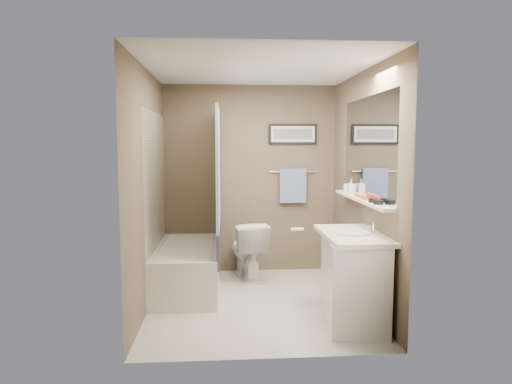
{
  "coord_description": "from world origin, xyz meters",
  "views": [
    {
      "loc": [
        -0.34,
        -4.6,
        1.65
      ],
      "look_at": [
        0.0,
        0.15,
        1.15
      ],
      "focal_mm": 32.0,
      "sensor_mm": 36.0,
      "label": 1
    }
  ],
  "objects": [
    {
      "name": "wall_front",
      "position": [
        0.0,
        -1.23,
        1.2
      ],
      "size": [
        2.2,
        0.04,
        2.4
      ],
      "primitive_type": "cube",
      "color": "brown",
      "rests_on": "ground"
    },
    {
      "name": "toilet",
      "position": [
        -0.05,
        0.9,
        0.36
      ],
      "size": [
        0.53,
        0.77,
        0.72
      ],
      "primitive_type": "imported",
      "rotation": [
        0.0,
        0.0,
        3.34
      ],
      "color": "white",
      "rests_on": "ground"
    },
    {
      "name": "soap_bottle",
      "position": [
        1.04,
        0.22,
        1.19
      ],
      "size": [
        0.07,
        0.07,
        0.16
      ],
      "primitive_type": "imported",
      "rotation": [
        0.0,
        0.0,
        0.02
      ],
      "color": "#999999",
      "rests_on": "shelf"
    },
    {
      "name": "candle_bowl_near",
      "position": [
        1.04,
        -0.66,
        1.14
      ],
      "size": [
        0.09,
        0.09,
        0.04
      ],
      "primitive_type": "cylinder",
      "color": "black",
      "rests_on": "shelf"
    },
    {
      "name": "shelf",
      "position": [
        1.04,
        -0.15,
        1.1
      ],
      "size": [
        0.12,
        1.6,
        0.03
      ],
      "primitive_type": "cube",
      "color": "silver",
      "rests_on": "wall_right"
    },
    {
      "name": "art_frame",
      "position": [
        0.55,
        1.23,
        1.78
      ],
      "size": [
        0.62,
        0.02,
        0.26
      ],
      "primitive_type": "cube",
      "color": "black",
      "rests_on": "wall_back"
    },
    {
      "name": "hair_brush_back",
      "position": [
        1.04,
        -0.13,
        1.14
      ],
      "size": [
        0.06,
        0.22,
        0.04
      ],
      "primitive_type": "cylinder",
      "rotation": [
        1.57,
        0.0,
        0.08
      ],
      "color": "orange",
      "rests_on": "shelf"
    },
    {
      "name": "faucet_knob",
      "position": [
        1.03,
        -0.47,
        0.87
      ],
      "size": [
        0.05,
        0.05,
        0.05
      ],
      "primitive_type": "sphere",
      "color": "silver",
      "rests_on": "countertop"
    },
    {
      "name": "ceiling",
      "position": [
        0.0,
        0.0,
        2.38
      ],
      "size": [
        2.2,
        2.5,
        0.04
      ],
      "primitive_type": "cube",
      "color": "white",
      "rests_on": "wall_back"
    },
    {
      "name": "vanity",
      "position": [
        0.85,
        -0.57,
        0.4
      ],
      "size": [
        0.6,
        0.95,
        0.8
      ],
      "primitive_type": "cube",
      "rotation": [
        0.0,
        0.0,
        -0.11
      ],
      "color": "silver",
      "rests_on": "ground"
    },
    {
      "name": "faucet_spout",
      "position": [
        1.03,
        -0.57,
        0.89
      ],
      "size": [
        0.02,
        0.02,
        0.1
      ],
      "primitive_type": "cylinder",
      "color": "white",
      "rests_on": "countertop"
    },
    {
      "name": "wall_back",
      "position": [
        0.0,
        1.23,
        1.2
      ],
      "size": [
        2.2,
        0.04,
        2.4
      ],
      "primitive_type": "cube",
      "color": "brown",
      "rests_on": "ground"
    },
    {
      "name": "curtain_rod",
      "position": [
        -0.4,
        0.5,
        2.05
      ],
      "size": [
        0.02,
        1.55,
        0.02
      ],
      "primitive_type": "cylinder",
      "rotation": [
        1.57,
        0.0,
        0.0
      ],
      "color": "silver",
      "rests_on": "wall_left"
    },
    {
      "name": "towel_bar",
      "position": [
        0.55,
        1.22,
        1.3
      ],
      "size": [
        0.6,
        0.02,
        0.02
      ],
      "primitive_type": "cylinder",
      "rotation": [
        0.0,
        1.57,
        0.0
      ],
      "color": "silver",
      "rests_on": "wall_back"
    },
    {
      "name": "pink_comb",
      "position": [
        1.04,
        0.01,
        1.12
      ],
      "size": [
        0.04,
        0.16,
        0.01
      ],
      "primitive_type": "cube",
      "rotation": [
        0.0,
        0.0,
        -0.09
      ],
      "color": "pink",
      "rests_on": "shelf"
    },
    {
      "name": "tub_rim",
      "position": [
        -0.75,
        0.5,
        0.5
      ],
      "size": [
        0.56,
        1.36,
        0.02
      ],
      "primitive_type": "cube",
      "color": "silver",
      "rests_on": "bathtub"
    },
    {
      "name": "door",
      "position": [
        0.55,
        -1.24,
        1.0
      ],
      "size": [
        0.8,
        0.02,
        2.0
      ],
      "primitive_type": "cube",
      "color": "silver",
      "rests_on": "wall_front"
    },
    {
      "name": "towel",
      "position": [
        0.55,
        1.2,
        1.12
      ],
      "size": [
        0.34,
        0.05,
        0.44
      ],
      "primitive_type": "cube",
      "color": "#9CB2E3",
      "rests_on": "towel_bar"
    },
    {
      "name": "candle_bowl_far",
      "position": [
        1.04,
        -0.53,
        1.14
      ],
      "size": [
        0.09,
        0.09,
        0.04
      ],
      "primitive_type": "cylinder",
      "color": "black",
      "rests_on": "shelf"
    },
    {
      "name": "tile_surround",
      "position": [
        -1.09,
        0.5,
        1.0
      ],
      "size": [
        0.02,
        1.55,
        2.0
      ],
      "primitive_type": "cube",
      "color": "tan",
      "rests_on": "wall_left"
    },
    {
      "name": "wall_right",
      "position": [
        1.08,
        0.0,
        1.2
      ],
      "size": [
        0.04,
        2.5,
        2.4
      ],
      "primitive_type": "cube",
      "color": "brown",
      "rests_on": "ground"
    },
    {
      "name": "wall_left",
      "position": [
        -1.08,
        0.0,
        1.2
      ],
      "size": [
        0.04,
        2.5,
        2.4
      ],
      "primitive_type": "cube",
      "color": "brown",
      "rests_on": "ground"
    },
    {
      "name": "sink_basin",
      "position": [
        0.83,
        -0.57,
        0.85
      ],
      "size": [
        0.34,
        0.34,
        0.01
      ],
      "primitive_type": "cylinder",
      "color": "silver",
      "rests_on": "countertop"
    },
    {
      "name": "curtain_upper",
      "position": [
        -0.4,
        0.5,
        1.4
      ],
      "size": [
        0.03,
        1.45,
        1.28
      ],
      "primitive_type": "cube",
      "color": "white",
      "rests_on": "curtain_rod"
    },
    {
      "name": "ground",
      "position": [
        0.0,
        0.0,
        0.0
      ],
      "size": [
        2.5,
        2.5,
        0.0
      ],
      "primitive_type": "plane",
      "color": "beige",
      "rests_on": "ground"
    },
    {
      "name": "art_image",
      "position": [
        0.55,
        1.22,
        1.78
      ],
      "size": [
        0.5,
        0.0,
        0.13
      ],
      "primitive_type": "cube",
      "color": "#595959",
      "rests_on": "art_mat"
    },
    {
      "name": "curtain_lower",
      "position": [
        -0.4,
        0.5,
        0.58
      ],
      "size": [
        0.03,
        1.45,
        0.36
      ],
      "primitive_type": "cube",
      "color": "#292A4C",
      "rests_on": "curtain_rod"
    },
    {
      "name": "door_handle",
      "position": [
        0.22,
        -1.19,
        1.0
      ],
      "size": [
        0.1,
        0.02,
        0.02
      ],
      "primitive_type": "cylinder",
      "rotation": [
        0.0,
        1.57,
        0.0
      ],
      "color": "silver",
      "rests_on": "door"
    },
    {
      "name": "countertop",
      "position": [
        0.84,
        -0.57,
        0.82
      ],
      "size": [
        0.54,
        0.96,
        0.04
      ],
      "primitive_type": "cube",
      "color": "silver",
      "rests_on": "vanity"
    },
    {
      "name": "glass_jar",
      "position": [
        1.04,
        0.37,
        1.17
      ],
      "size": [
        0.08,
        0.08,
        0.1
      ],
      "primitive_type": "cylinder",
      "color": "white",
      "rests_on": "shelf"
    },
    {
      "name": "art_mat",
      "position": [
        0.55,
        1.22,
        1.78
      ],
      "size": [
        0.56,
        0.0,
        0.2
      ],
      "primitive_type": "cube",
      "color": "white",
      "rests_on": "art_frame"
    },
    {
      "name": "bathtub",
      "position": [
        -0.75,
        0.5,
        0.25
      ],
      "size": [
        0.71,
        1.51,
        0.5
      ],
      "primitive_type": "cube",
      "rotation": [
        0.0,
        0.0,
        -0.01
      ],
      "color": "silver",
      "rests_on": "ground"
    },
    {
      "name": "hair_brush_front",
      "position": [
        1.04,
        -0.24,
        1.14
      ],
      "size": [
        0.04,
        0.22,
        0.04
      ],
      "primitive_type": "cylinder",
      "rotation": [
        1.57,
        0.0,
        -0.02
      ],
      "color": "#D8491E",
      "rests_on": "shelf"
    },
    {
      "name": "mirror",
      "position": [
        1.09,
        -0.15,
        1.62
      ],
      "size": [
        0.02,
        1.6,
        1.0
      ],
      "primitive_type": "cube",
      "color": "silver",
      "rests_on": "wall_right"
    }
  ]
}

